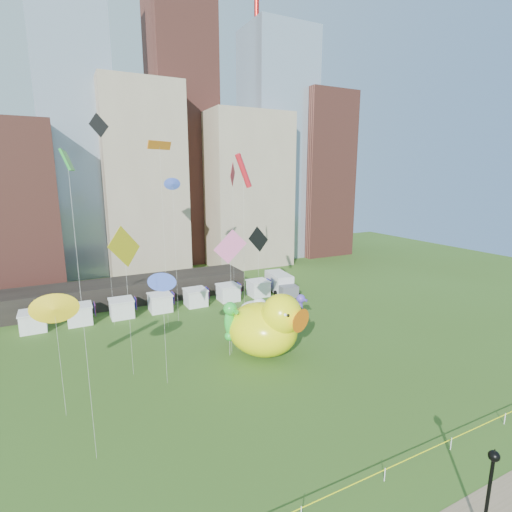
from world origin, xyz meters
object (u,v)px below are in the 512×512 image
big_duck (266,326)px  seahorse_green (230,318)px  small_duck (255,311)px  lamppost (490,485)px  seahorse_purple (300,305)px  box_truck (280,284)px

big_duck → seahorse_green: size_ratio=1.71×
small_duck → lamppost: (-2.90, -31.47, 1.63)m
seahorse_purple → small_duck: bearing=112.2°
small_duck → box_truck: bearing=33.6°
seahorse_green → lamppost: (3.44, -24.47, -0.88)m
big_duck → small_duck: bearing=46.1°
big_duck → small_duck: big_duck is taller
box_truck → lamppost: bearing=-99.8°
small_duck → lamppost: 31.65m
small_duck → lamppost: size_ratio=0.90×
box_truck → seahorse_green: bearing=-127.2°
box_truck → big_duck: bearing=-117.9°
big_duck → lamppost: size_ratio=1.89×
seahorse_purple → box_truck: 13.98m
big_duck → small_duck: (2.95, 8.47, -1.59)m
small_duck → box_truck: size_ratio=0.62×
seahorse_purple → box_truck: seahorse_purple is taller
seahorse_green → lamppost: bearing=-95.4°
big_duck → box_truck: (12.01, 17.46, -1.56)m
small_duck → box_truck: small_duck is taller
seahorse_purple → seahorse_green: bearing=172.9°
small_duck → seahorse_green: 9.77m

